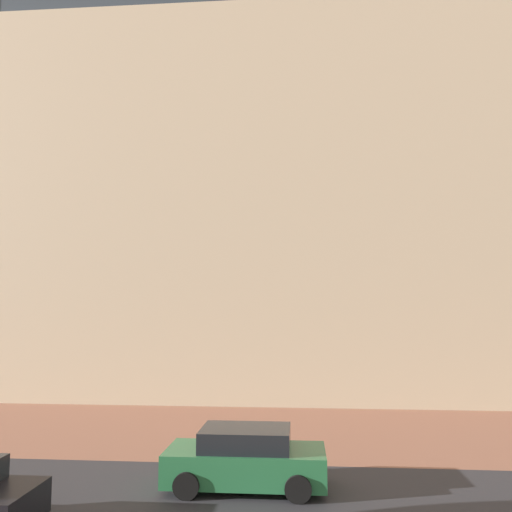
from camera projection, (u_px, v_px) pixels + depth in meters
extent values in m
plane|color=#93604C|center=(256.00, 506.00, 12.08)|extent=(120.00, 120.00, 0.00)
cube|color=beige|center=(232.00, 220.00, 32.35)|extent=(29.83, 14.04, 19.96)
cube|color=#2D3842|center=(233.00, 47.00, 33.47)|extent=(27.44, 12.92, 2.40)
cube|color=beige|center=(253.00, 117.00, 32.90)|extent=(4.37, 4.37, 33.06)
cylinder|color=beige|center=(487.00, 168.00, 25.91)|extent=(2.80, 2.80, 22.90)
cube|color=#287042|center=(246.00, 465.00, 13.35)|extent=(4.04, 1.84, 0.80)
cube|color=black|center=(246.00, 438.00, 13.42)|extent=(2.26, 1.62, 0.52)
cylinder|color=black|center=(186.00, 486.00, 12.53)|extent=(0.64, 0.22, 0.64)
cylinder|color=black|center=(201.00, 463.00, 14.35)|extent=(0.64, 0.22, 0.64)
cylinder|color=black|center=(298.00, 489.00, 12.31)|extent=(0.64, 0.22, 0.64)
cylinder|color=black|center=(298.00, 466.00, 14.13)|extent=(0.64, 0.22, 0.64)
cylinder|color=black|center=(20.00, 503.00, 11.42)|extent=(0.64, 0.22, 0.64)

